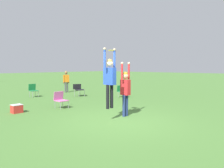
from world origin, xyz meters
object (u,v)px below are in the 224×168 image
at_px(person_jumping, 110,76).
at_px(person_defending, 125,88).
at_px(frisbee, 112,50).
at_px(camping_chair_1, 122,90).
at_px(camping_chair_0, 33,89).
at_px(person_spectator_near, 66,80).
at_px(camping_chair_2, 60,99).
at_px(camping_chair_3, 79,89).
at_px(cooler_box, 17,109).

bearing_deg(person_jumping, person_defending, -90.00).
relative_size(person_defending, frisbee, 8.02).
bearing_deg(camping_chair_1, person_jumping, 46.15).
xyz_separation_m(camping_chair_0, person_spectator_near, (2.96, 0.47, 0.47)).
distance_m(camping_chair_0, camping_chair_2, 4.65).
xyz_separation_m(person_jumping, camping_chair_1, (4.90, 3.46, -1.18)).
height_order(person_defending, camping_chair_3, person_defending).
relative_size(camping_chair_1, camping_chair_2, 0.98).
distance_m(person_defending, camping_chair_1, 5.36).
bearing_deg(cooler_box, frisbee, -61.94).
bearing_deg(frisbee, person_defending, -11.81).
bearing_deg(person_jumping, camping_chair_2, -0.80).
distance_m(camping_chair_1, camping_chair_3, 2.90).
bearing_deg(camping_chair_2, camping_chair_3, -141.09).
bearing_deg(person_defending, camping_chair_0, 179.57).
bearing_deg(camping_chair_1, camping_chair_0, -38.81).
distance_m(person_jumping, person_defending, 1.01).
distance_m(person_spectator_near, cooler_box, 7.46).
height_order(camping_chair_2, cooler_box, camping_chair_2).
relative_size(camping_chair_1, camping_chair_3, 0.95).
relative_size(camping_chair_2, camping_chair_3, 0.97).
bearing_deg(frisbee, person_jumping, -153.64).
relative_size(camping_chair_0, camping_chair_3, 1.04).
height_order(camping_chair_0, camping_chair_2, camping_chair_0).
height_order(person_defending, cooler_box, person_defending).
bearing_deg(person_defending, camping_chair_2, -165.85).
xyz_separation_m(frisbee, cooler_box, (-1.97, 3.70, -2.40)).
bearing_deg(camping_chair_3, camping_chair_1, 151.12).
relative_size(person_defending, camping_chair_2, 2.74).
xyz_separation_m(camping_chair_1, camping_chair_2, (-4.76, -0.12, 0.01)).
xyz_separation_m(camping_chair_2, cooler_box, (-1.89, 0.47, -0.27)).
bearing_deg(frisbee, camping_chair_1, 35.59).
xyz_separation_m(camping_chair_3, person_spectator_near, (0.77, 2.42, 0.47)).
distance_m(camping_chair_0, camping_chair_1, 5.78).
bearing_deg(person_defending, person_jumping, -90.00).
bearing_deg(person_spectator_near, camping_chair_1, -57.19).
bearing_deg(camping_chair_3, person_spectator_near, -78.75).
distance_m(person_jumping, camping_chair_0, 8.03).
bearing_deg(person_spectator_near, camping_chair_2, -104.75).
bearing_deg(camping_chair_2, cooler_box, -13.96).
bearing_deg(person_jumping, frisbee, -62.00).
bearing_deg(camping_chair_0, frisbee, 90.47).
distance_m(person_defending, cooler_box, 4.75).
bearing_deg(person_jumping, camping_chair_3, -27.94).
xyz_separation_m(person_jumping, person_defending, (0.89, -0.03, -0.48)).
xyz_separation_m(person_defending, cooler_box, (-2.63, 3.83, -0.97)).
relative_size(camping_chair_3, cooler_box, 1.93).
bearing_deg(person_spectator_near, cooler_box, -118.55).
relative_size(camping_chair_1, person_spectator_near, 0.47).
distance_m(person_jumping, camping_chair_3, 6.90).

